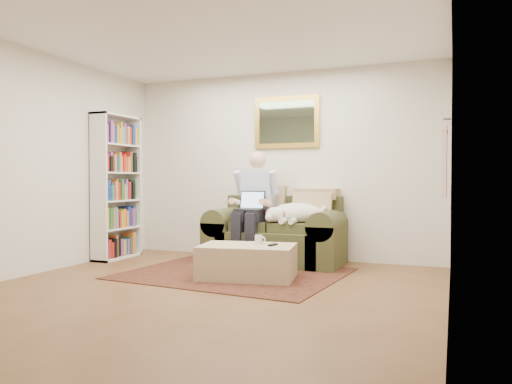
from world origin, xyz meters
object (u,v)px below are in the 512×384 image
Objects in this scene: sleeping_dog at (297,213)px; seated_man at (253,207)px; laptop at (251,205)px; ottoman at (247,262)px; bookshelf at (116,187)px; sofa at (276,240)px; coffee_mug at (259,240)px.

seated_man is at bearing -172.87° from sleeping_dog.
laptop is 0.33× the size of ottoman.
sofa is at bearing 10.81° from bookshelf.
sleeping_dog is 0.36× the size of bookshelf.
bookshelf is (-2.26, 0.67, 0.81)m from ottoman.
bookshelf is at bearing -172.36° from seated_man.
sofa is 0.88× the size of bookshelf.
laptop is at bearing -90.00° from seated_man.
seated_man is 4.33× the size of laptop.
sofa is 1.70× the size of ottoman.
laptop is 0.17× the size of bookshelf.
bookshelf reaches higher than seated_man.
sleeping_dog is 0.70× the size of ottoman.
bookshelf reaches higher than laptop.
sleeping_dog is at bearing 7.13° from seated_man.
ottoman is at bearing -104.78° from sleeping_dog.
seated_man is at bearing 108.62° from ottoman.
sleeping_dog is 7.23× the size of coffee_mug.
sofa is 0.98m from coffee_mug.
seated_man reaches higher than sleeping_dog.
seated_man reaches higher than sofa.
sofa is 1.10m from ottoman.
ottoman is (0.31, -0.93, -0.55)m from seated_man.
seated_man is 1.98m from bookshelf.
bookshelf reaches higher than coffee_mug.
bookshelf reaches higher than sofa.
seated_man is at bearing 7.64° from bookshelf.
laptop is at bearing 118.40° from coffee_mug.
seated_man is 1.13m from ottoman.
coffee_mug is (0.13, -0.96, 0.12)m from sofa.
coffee_mug is (-0.18, -0.87, -0.25)m from sleeping_dog.
seated_man is at bearing 116.33° from coffee_mug.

